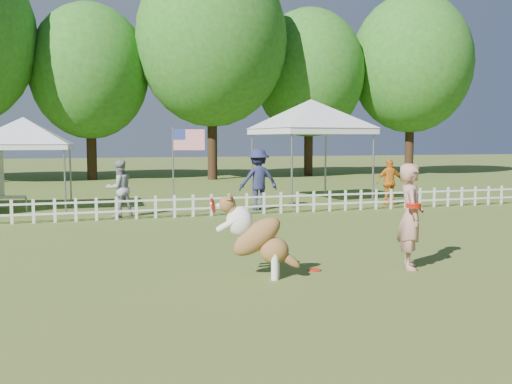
# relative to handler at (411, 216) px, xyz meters

# --- Properties ---
(ground) EXTENTS (120.00, 120.00, 0.00)m
(ground) POSITION_rel_handler_xyz_m (-1.39, 0.12, -0.84)
(ground) COLOR #3F601E
(ground) RESTS_ON ground
(picket_fence) EXTENTS (22.00, 0.08, 0.60)m
(picket_fence) POSITION_rel_handler_xyz_m (-1.39, 7.12, -0.54)
(picket_fence) COLOR white
(picket_fence) RESTS_ON ground
(handler) EXTENTS (0.62, 0.73, 1.69)m
(handler) POSITION_rel_handler_xyz_m (0.00, 0.00, 0.00)
(handler) COLOR tan
(handler) RESTS_ON ground
(dog) EXTENTS (1.26, 0.85, 1.24)m
(dog) POSITION_rel_handler_xyz_m (-2.51, 0.14, -0.22)
(dog) COLOR brown
(dog) RESTS_ON ground
(frisbee_on_turf) EXTENTS (0.28, 0.28, 0.02)m
(frisbee_on_turf) POSITION_rel_handler_xyz_m (-1.52, 0.31, -0.83)
(frisbee_on_turf) COLOR red
(frisbee_on_turf) RESTS_ON ground
(canopy_tent_left) EXTENTS (2.69, 2.69, 2.65)m
(canopy_tent_left) POSITION_rel_handler_xyz_m (-6.53, 9.84, 0.48)
(canopy_tent_left) COLOR silver
(canopy_tent_left) RESTS_ON ground
(canopy_tent_right) EXTENTS (3.58, 3.58, 3.33)m
(canopy_tent_right) POSITION_rel_handler_xyz_m (2.38, 9.83, 0.82)
(canopy_tent_right) COLOR silver
(canopy_tent_right) RESTS_ON ground
(flag_pole) EXTENTS (0.90, 0.40, 2.40)m
(flag_pole) POSITION_rel_handler_xyz_m (-2.60, 7.50, 0.35)
(flag_pole) COLOR gray
(flag_pole) RESTS_ON ground
(spectator_a) EXTENTS (0.91, 0.82, 1.53)m
(spectator_a) POSITION_rel_handler_xyz_m (-4.02, 7.71, -0.08)
(spectator_a) COLOR #9EA0A3
(spectator_a) RESTS_ON ground
(spectator_b) EXTENTS (1.16, 0.67, 1.80)m
(spectator_b) POSITION_rel_handler_xyz_m (-0.01, 8.06, 0.06)
(spectator_b) COLOR #22254A
(spectator_b) RESTS_ON ground
(spectator_c) EXTENTS (0.90, 0.46, 1.47)m
(spectator_c) POSITION_rel_handler_xyz_m (4.31, 7.98, -0.11)
(spectator_c) COLOR orange
(spectator_c) RESTS_ON ground
(tree_center_left) EXTENTS (6.00, 6.00, 9.80)m
(tree_center_left) POSITION_rel_handler_xyz_m (-4.39, 22.62, 4.06)
(tree_center_left) COLOR #295E1A
(tree_center_left) RESTS_ON ground
(tree_center_right) EXTENTS (7.60, 7.60, 12.60)m
(tree_center_right) POSITION_rel_handler_xyz_m (1.61, 21.12, 5.46)
(tree_center_right) COLOR #295E1A
(tree_center_right) RESTS_ON ground
(tree_right) EXTENTS (6.20, 6.20, 10.40)m
(tree_right) POSITION_rel_handler_xyz_m (7.61, 22.62, 4.36)
(tree_right) COLOR #295E1A
(tree_right) RESTS_ON ground
(tree_far_right) EXTENTS (7.00, 7.00, 11.40)m
(tree_far_right) POSITION_rel_handler_xyz_m (13.61, 21.62, 4.86)
(tree_far_right) COLOR #295E1A
(tree_far_right) RESTS_ON ground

